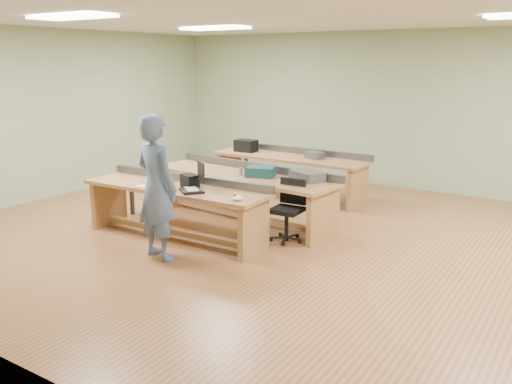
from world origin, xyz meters
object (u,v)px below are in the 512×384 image
Objects in this scene: workbench_mid at (244,185)px; mug at (256,171)px; camera_bag at (190,181)px; parts_bin_grey at (307,176)px; workbench_front at (177,200)px; laptop_base at (192,190)px; person at (157,187)px; workbench_back at (290,166)px; drinks_can at (241,171)px; parts_bin_teal at (261,172)px; task_chair at (288,218)px.

workbench_mid reaches higher than mug.
camera_bag reaches higher than parts_bin_grey.
mug is (0.19, 0.06, 0.23)m from workbench_mid.
workbench_front reaches higher than laptop_base.
laptop_base is (0.40, -0.15, 0.21)m from workbench_front.
workbench_mid is at bearing -78.67° from person.
parts_bin_grey is (1.34, 1.31, 0.26)m from workbench_front.
workbench_mid is 27.81× the size of mug.
camera_bag is at bearing -131.68° from parts_bin_grey.
drinks_can is (0.20, -1.87, 0.25)m from workbench_back.
parts_bin_teal reaches higher than workbench_back.
task_chair is 0.74m from parts_bin_grey.
parts_bin_grey is at bearing 42.73° from workbench_front.
workbench_front is at bearing -54.96° from person.
workbench_back reaches higher than mug.
camera_bag is at bearing -95.94° from drinks_can.
parts_bin_grey is (0.00, 0.54, 0.51)m from task_chair.
parts_bin_grey is at bearing 70.76° from camera_bag.
camera_bag is at bearing -88.39° from workbench_mid.
drinks_can is (0.33, 1.10, 0.25)m from workbench_front.
workbench_back is 11.28× the size of camera_bag.
workbench_back is 6.07× the size of parts_bin_grey.
parts_bin_grey is at bearing 9.98° from parts_bin_teal.
drinks_can is at bearing -165.24° from parts_bin_teal.
person is 15.79× the size of mug.
laptop_base is 1.35m from parts_bin_teal.
parts_bin_grey is at bearing 2.48° from mug.
mug is 1.05× the size of drinks_can.
task_chair is 0.97m from parts_bin_teal.
camera_bag is (-0.18, 0.19, 0.07)m from laptop_base.
parts_bin_grey is 1.04m from drinks_can.
workbench_mid reaches higher than task_chair.
laptop_base is at bearing -99.81° from parts_bin_teal.
workbench_front and drinks_can have the same top height.
person reaches higher than workbench_mid.
laptop_base is at bearing -123.00° from parts_bin_grey.
laptop_base is 1.42m from mug.
drinks_can reaches higher than task_chair.
parts_bin_grey is (1.13, 1.27, -0.02)m from camera_bag.
drinks_can reaches higher than mug.
person is at bearing -59.86° from camera_bag.
workbench_front is at bearing -153.42° from task_chair.
workbench_front is 1.39m from mug.
parts_bin_teal is at bearing 14.76° from drinks_can.
person reaches higher than parts_bin_teal.
workbench_front is at bearing -98.16° from workbench_mid.
workbench_front is at bearing -162.79° from laptop_base.
parts_bin_grey reaches higher than workbench_mid.
parts_bin_grey is at bearing -51.50° from workbench_back.
parts_bin_teal is (0.23, 1.33, 0.05)m from laptop_base.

